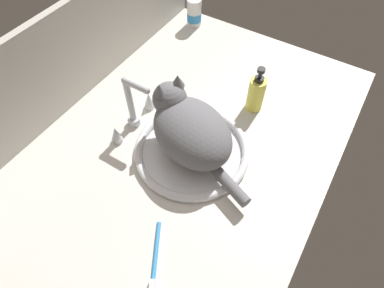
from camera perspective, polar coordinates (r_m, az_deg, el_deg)
name	(u,v)px	position (r cm, az deg, el deg)	size (l,w,h in cm)	color
countertop	(190,144)	(97.16, -0.36, -0.09)	(120.72, 80.44, 3.00)	silver
backsplash_wall	(75,58)	(107.52, -20.11, 14.22)	(120.72, 2.40, 33.44)	beige
sink_basin	(192,150)	(92.82, 0.00, -1.09)	(33.52, 33.52, 2.38)	white
faucet	(133,108)	(96.46, -10.45, 6.26)	(19.47, 10.16, 18.80)	silver
cat	(188,127)	(86.63, -0.63, 2.97)	(26.67, 37.06, 18.22)	slate
soap_pump_bottle	(256,93)	(102.53, 11.32, 8.80)	(5.24, 5.24, 15.97)	#E5DB4C
pill_bottle	(194,13)	(137.99, 0.38, 22.23)	(5.83, 5.83, 10.80)	white
toothbrush	(155,257)	(80.03, -6.52, -19.34)	(14.71, 8.98, 1.70)	#338CD1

